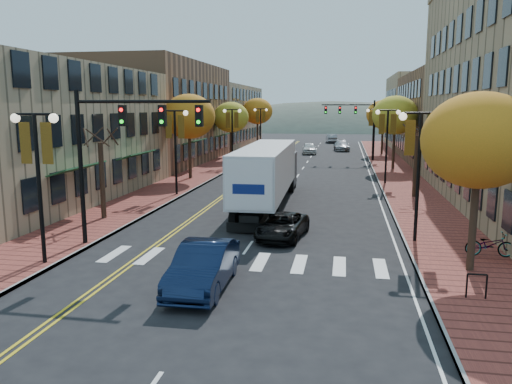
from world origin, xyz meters
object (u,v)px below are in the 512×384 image
at_px(black_suv, 282,226).
at_px(bicycle, 490,244).
at_px(semi_truck, 269,171).
at_px(navy_sedan, 203,266).

relative_size(black_suv, bicycle, 2.19).
distance_m(semi_truck, black_suv, 8.04).
bearing_deg(semi_truck, black_suv, -77.84).
xyz_separation_m(navy_sedan, black_suv, (1.88, 7.24, -0.21)).
bearing_deg(semi_truck, navy_sedan, -91.51).
height_order(navy_sedan, bicycle, navy_sedan).
bearing_deg(black_suv, navy_sedan, -96.95).
bearing_deg(black_suv, bicycle, -5.09).
xyz_separation_m(black_suv, bicycle, (8.89, -2.00, 0.07)).
xyz_separation_m(semi_truck, navy_sedan, (-0.03, -14.88, -1.50)).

